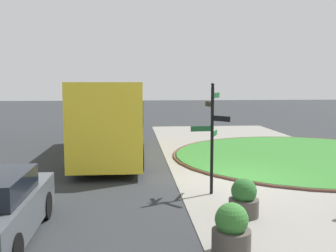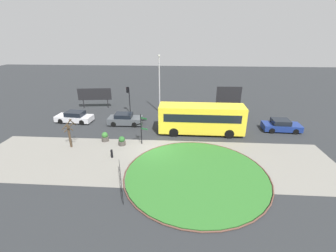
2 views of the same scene
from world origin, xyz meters
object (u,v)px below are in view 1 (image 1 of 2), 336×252
signpost_directional (212,130)px  planter_kerbside (244,200)px  bus_yellow (112,117)px  car_far_lane (101,121)px  planter_near_signpost (231,231)px

signpost_directional → planter_kerbside: (-2.01, -0.38, -1.44)m
signpost_directional → bus_yellow: 6.88m
bus_yellow → car_far_lane: (9.28, 1.25, -1.10)m
bus_yellow → planter_near_signpost: (-10.12, -2.73, -1.28)m
signpost_directional → car_far_lane: size_ratio=0.76×
bus_yellow → planter_kerbside: bus_yellow is taller
signpost_directional → bus_yellow: size_ratio=0.35×
signpost_directional → planter_near_signpost: signpost_directional is taller
bus_yellow → signpost_directional: bearing=-152.2°
car_far_lane → planter_kerbside: car_far_lane is taller
car_far_lane → planter_near_signpost: bearing=-166.3°
planter_kerbside → car_far_lane: bearing=15.4°
planter_near_signpost → car_far_lane: bearing=11.6°
car_far_lane → planter_kerbside: (-17.40, -4.80, -0.21)m
car_far_lane → planter_near_signpost: (-19.40, -3.98, -0.18)m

